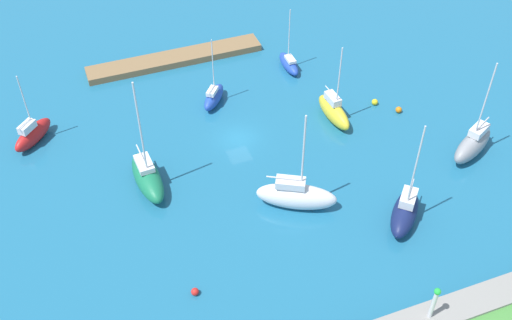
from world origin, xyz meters
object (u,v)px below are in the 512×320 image
sailboat_gray_center_basin (473,144)px  mooring_buoy_orange (399,110)px  sailboat_blue_by_breakwater (289,63)px  mooring_buoy_yellow (375,102)px  pier_dock (175,59)px  sailboat_white_far_south (296,195)px  sailboat_blue_along_channel (214,97)px  sailboat_red_near_pier (33,134)px  mooring_buoy_red (195,292)px  harbor_beacon (434,301)px  sailboat_yellow_inner_mooring (334,111)px  sailboat_navy_outer_mooring (405,212)px  sailboat_green_west_end (147,177)px

sailboat_gray_center_basin → mooring_buoy_orange: 9.88m
sailboat_blue_by_breakwater → mooring_buoy_yellow: 12.43m
pier_dock → sailboat_white_far_south: size_ratio=1.96×
sailboat_blue_by_breakwater → sailboat_blue_along_channel: bearing=108.3°
sailboat_red_near_pier → mooring_buoy_red: sailboat_red_near_pier is taller
harbor_beacon → sailboat_red_near_pier: (28.01, -35.47, -2.43)m
sailboat_yellow_inner_mooring → mooring_buoy_orange: (-7.80, 1.44, -0.93)m
pier_dock → sailboat_blue_by_breakwater: bearing=152.9°
sailboat_blue_by_breakwater → sailboat_navy_outer_mooring: bearing=-178.6°
pier_dock → sailboat_red_near_pier: 21.24m
pier_dock → sailboat_blue_by_breakwater: sailboat_blue_by_breakwater is taller
mooring_buoy_yellow → mooring_buoy_orange: (-1.91, 2.29, -0.00)m
pier_dock → sailboat_navy_outer_mooring: (-13.48, 34.45, 0.85)m
pier_dock → mooring_buoy_yellow: (-19.79, 17.19, -0.07)m
pier_dock → harbor_beacon: 46.41m
mooring_buoy_red → sailboat_blue_along_channel: bearing=-111.3°
sailboat_green_west_end → mooring_buoy_red: (-0.67, 14.49, -0.94)m
pier_dock → sailboat_white_far_south: bearing=98.7°
sailboat_white_far_south → mooring_buoy_yellow: (-15.34, -11.81, -1.16)m
harbor_beacon → sailboat_yellow_inner_mooring: sailboat_yellow_inner_mooring is taller
sailboat_red_near_pier → mooring_buoy_red: size_ratio=12.40×
mooring_buoy_orange → sailboat_white_far_south: bearing=28.9°
sailboat_gray_center_basin → sailboat_red_near_pier: bearing=-50.0°
sailboat_navy_outer_mooring → mooring_buoy_red: bearing=-44.5°
sailboat_gray_center_basin → mooring_buoy_yellow: 12.73m
sailboat_white_far_south → mooring_buoy_red: sailboat_white_far_south is taller
sailboat_gray_center_basin → sailboat_blue_by_breakwater: 25.06m
sailboat_gray_center_basin → mooring_buoy_red: bearing=-15.2°
mooring_buoy_orange → sailboat_navy_outer_mooring: bearing=61.2°
mooring_buoy_yellow → mooring_buoy_red: mooring_buoy_yellow is taller
sailboat_white_far_south → sailboat_blue_by_breakwater: sailboat_white_far_south is taller
sailboat_white_far_south → mooring_buoy_orange: bearing=57.7°
sailboat_gray_center_basin → sailboat_yellow_inner_mooring: bearing=-70.0°
mooring_buoy_red → pier_dock: bearing=-102.5°
harbor_beacon → sailboat_gray_center_basin: sailboat_gray_center_basin is taller
sailboat_navy_outer_mooring → sailboat_green_west_end: (22.01, -13.42, -0.01)m
harbor_beacon → sailboat_green_west_end: sailboat_green_west_end is taller
sailboat_blue_along_channel → sailboat_red_near_pier: sailboat_red_near_pier is taller
pier_dock → sailboat_white_far_south: sailboat_white_far_south is taller
harbor_beacon → sailboat_green_west_end: 30.23m
sailboat_white_far_south → sailboat_red_near_pier: size_ratio=1.34×
sailboat_yellow_inner_mooring → sailboat_navy_outer_mooring: size_ratio=0.81×
sailboat_red_near_pier → mooring_buoy_orange: sailboat_red_near_pier is taller
sailboat_blue_along_channel → sailboat_yellow_inner_mooring: 14.24m
sailboat_red_near_pier → sailboat_green_west_end: bearing=-93.5°
pier_dock → sailboat_blue_along_channel: sailboat_blue_along_channel is taller
sailboat_green_west_end → mooring_buoy_yellow: bearing=94.3°
pier_dock → sailboat_red_near_pier: size_ratio=2.63×
mooring_buoy_orange → mooring_buoy_yellow: bearing=-50.2°
sailboat_blue_along_channel → sailboat_yellow_inner_mooring: size_ratio=0.87×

